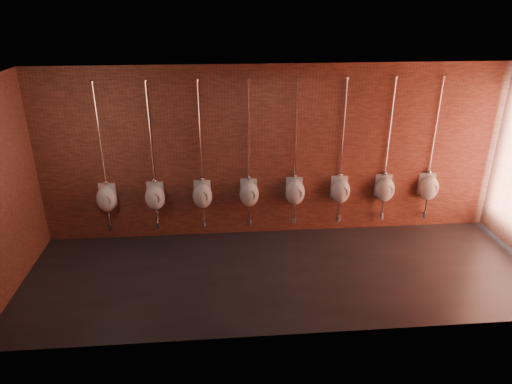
% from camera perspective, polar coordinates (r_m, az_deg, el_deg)
% --- Properties ---
extents(ground, '(8.50, 8.50, 0.00)m').
position_cam_1_polar(ground, '(7.73, 3.52, -10.07)').
color(ground, black).
rests_on(ground, ground).
extents(room_shell, '(8.54, 3.04, 3.22)m').
position_cam_1_polar(room_shell, '(6.84, 3.93, 4.19)').
color(room_shell, black).
rests_on(room_shell, ground).
extents(urinal_0, '(0.42, 0.39, 2.72)m').
position_cam_1_polar(urinal_0, '(8.69, -18.17, -0.72)').
color(urinal_0, white).
rests_on(urinal_0, ground).
extents(urinal_1, '(0.42, 0.39, 2.72)m').
position_cam_1_polar(urinal_1, '(8.53, -12.52, -0.54)').
color(urinal_1, white).
rests_on(urinal_1, ground).
extents(urinal_2, '(0.42, 0.39, 2.72)m').
position_cam_1_polar(urinal_2, '(8.46, -6.72, -0.35)').
color(urinal_2, white).
rests_on(urinal_2, ground).
extents(urinal_3, '(0.42, 0.39, 2.72)m').
position_cam_1_polar(urinal_3, '(8.47, -0.86, -0.15)').
color(urinal_3, white).
rests_on(urinal_3, ground).
extents(urinal_4, '(0.42, 0.39, 2.72)m').
position_cam_1_polar(urinal_4, '(8.57, 4.91, 0.05)').
color(urinal_4, white).
rests_on(urinal_4, ground).
extents(urinal_5, '(0.42, 0.39, 2.72)m').
position_cam_1_polar(urinal_5, '(8.75, 10.50, 0.24)').
color(urinal_5, white).
rests_on(urinal_5, ground).
extents(urinal_6, '(0.42, 0.39, 2.72)m').
position_cam_1_polar(urinal_6, '(9.01, 15.81, 0.42)').
color(urinal_6, white).
rests_on(urinal_6, ground).
extents(urinal_7, '(0.42, 0.39, 2.72)m').
position_cam_1_polar(urinal_7, '(9.35, 20.77, 0.59)').
color(urinal_7, white).
rests_on(urinal_7, ground).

